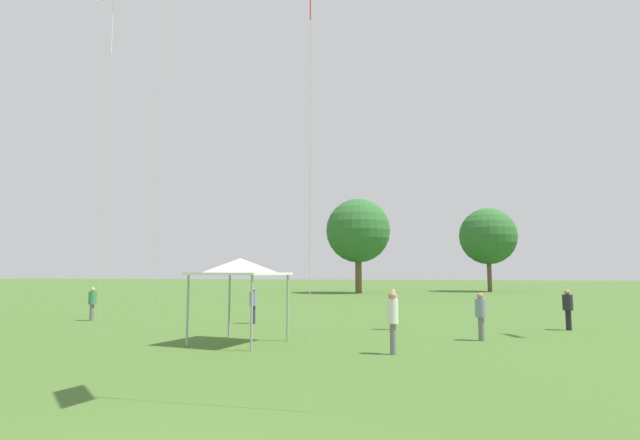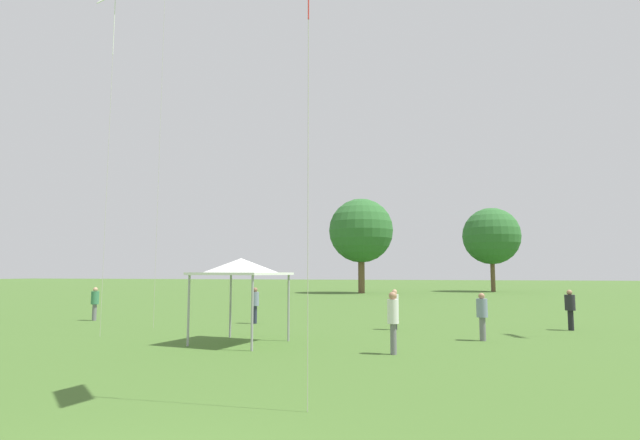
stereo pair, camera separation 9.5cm
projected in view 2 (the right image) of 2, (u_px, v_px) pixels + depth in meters
person_standing_0 at (95, 301)px, 23.05m from camera, size 0.45×0.45×1.52m
person_standing_1 at (255, 302)px, 21.70m from camera, size 0.42×0.42×1.55m
person_standing_4 at (570, 306)px, 19.13m from camera, size 0.42×0.42×1.54m
person_standing_5 at (395, 305)px, 19.35m from camera, size 0.35×0.35×1.55m
person_standing_6 at (393, 316)px, 13.54m from camera, size 0.42×0.42×1.68m
person_standing_7 at (482, 312)px, 16.23m from camera, size 0.45×0.45×1.54m
canopy_tent at (241, 267)px, 15.76m from camera, size 2.83×2.83×2.65m
distant_tree_0 at (361, 231)px, 54.29m from camera, size 6.96×6.96×10.25m
distant_tree_1 at (491, 236)px, 58.39m from camera, size 6.62×6.62×9.78m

